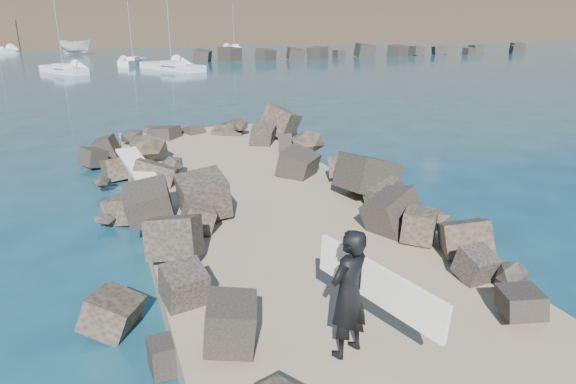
{
  "coord_description": "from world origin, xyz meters",
  "views": [
    {
      "loc": [
        -3.66,
        -10.88,
        5.07
      ],
      "look_at": [
        0.0,
        -1.0,
        1.5
      ],
      "focal_mm": 32.0,
      "sensor_mm": 36.0,
      "label": 1
    }
  ],
  "objects_px": {
    "boat_imported": "(76,47)",
    "sailboat_b": "(133,62)",
    "surfboard_resting": "(138,170)",
    "surfer_with_board": "(353,292)"
  },
  "relations": [
    {
      "from": "surfer_with_board",
      "to": "boat_imported",
      "type": "bearing_deg",
      "value": 93.66
    },
    {
      "from": "surfboard_resting",
      "to": "boat_imported",
      "type": "height_order",
      "value": "boat_imported"
    },
    {
      "from": "surfboard_resting",
      "to": "boat_imported",
      "type": "xyz_separation_m",
      "value": [
        -3.02,
        71.07,
        0.07
      ]
    },
    {
      "from": "boat_imported",
      "to": "sailboat_b",
      "type": "height_order",
      "value": "sailboat_b"
    },
    {
      "from": "boat_imported",
      "to": "sailboat_b",
      "type": "xyz_separation_m",
      "value": [
        6.55,
        -22.19,
        -0.76
      ]
    },
    {
      "from": "surfboard_resting",
      "to": "sailboat_b",
      "type": "relative_size",
      "value": 0.34
    },
    {
      "from": "surfboard_resting",
      "to": "sailboat_b",
      "type": "xyz_separation_m",
      "value": [
        3.53,
        48.89,
        -0.69
      ]
    },
    {
      "from": "surfer_with_board",
      "to": "sailboat_b",
      "type": "xyz_separation_m",
      "value": [
        1.42,
        57.83,
        -1.19
      ]
    },
    {
      "from": "surfboard_resting",
      "to": "sailboat_b",
      "type": "distance_m",
      "value": 49.02
    },
    {
      "from": "surfboard_resting",
      "to": "boat_imported",
      "type": "relative_size",
      "value": 0.41
    }
  ]
}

